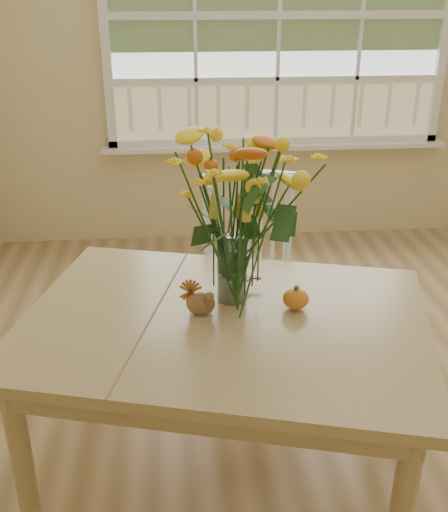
{
  "coord_description": "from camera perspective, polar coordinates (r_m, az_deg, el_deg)",
  "views": [
    {
      "loc": [
        -0.72,
        -1.92,
        1.76
      ],
      "look_at": [
        -0.57,
        -0.16,
        0.94
      ],
      "focal_mm": 42.0,
      "sensor_mm": 36.0,
      "label": 1
    }
  ],
  "objects": [
    {
      "name": "floor",
      "position": [
        2.7,
        12.26,
        -16.63
      ],
      "size": [
        4.0,
        4.5,
        0.01
      ],
      "primitive_type": "cube",
      "color": "olive",
      "rests_on": "ground"
    },
    {
      "name": "flower_vase",
      "position": [
        1.99,
        0.81,
        4.7
      ],
      "size": [
        0.49,
        0.49,
        0.58
      ],
      "color": "white",
      "rests_on": "dining_table"
    },
    {
      "name": "dining_table",
      "position": [
        2.07,
        0.05,
        -8.07
      ],
      "size": [
        1.55,
        1.28,
        0.72
      ],
      "rotation": [
        0.0,
        0.0,
        -0.26
      ],
      "color": "tan",
      "rests_on": "floor"
    },
    {
      "name": "wall_back",
      "position": [
        4.25,
        5.11,
        19.22
      ],
      "size": [
        4.0,
        0.02,
        2.7
      ],
      "primitive_type": "cube",
      "color": "beige",
      "rests_on": "floor"
    },
    {
      "name": "windsor_chair",
      "position": [
        2.81,
        2.51,
        -1.15
      ],
      "size": [
        0.44,
        0.42,
        0.94
      ],
      "rotation": [
        0.0,
        0.0,
        0.0
      ],
      "color": "white",
      "rests_on": "floor"
    },
    {
      "name": "pumpkin",
      "position": [
        2.08,
        6.85,
        -4.15
      ],
      "size": [
        0.09,
        0.09,
        0.07
      ],
      "primitive_type": "ellipsoid",
      "color": "#CA6A17",
      "rests_on": "dining_table"
    },
    {
      "name": "window",
      "position": [
        4.2,
        5.31,
        21.63
      ],
      "size": [
        2.42,
        0.12,
        1.74
      ],
      "color": "silver",
      "rests_on": "wall_back"
    },
    {
      "name": "turkey_figurine",
      "position": [
        2.01,
        -2.23,
        -4.58
      ],
      "size": [
        0.11,
        0.09,
        0.12
      ],
      "rotation": [
        0.0,
        0.0,
        -0.18
      ],
      "color": "#CCB78C",
      "rests_on": "dining_table"
    },
    {
      "name": "dark_gourd",
      "position": [
        2.21,
        1.06,
        -2.02
      ],
      "size": [
        0.13,
        0.08,
        0.08
      ],
      "color": "#38160F",
      "rests_on": "dining_table"
    }
  ]
}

